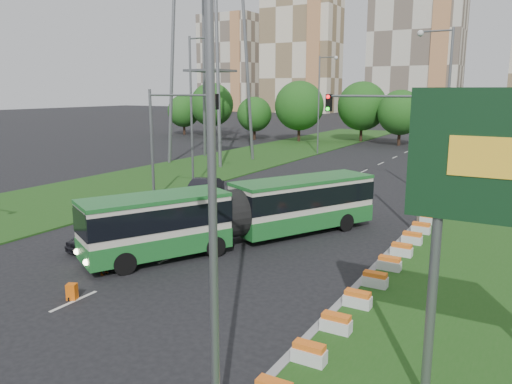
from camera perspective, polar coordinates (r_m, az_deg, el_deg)
The scene contains 16 objects.
ground at distance 23.06m, azimuth -3.56°, elevation -8.59°, with size 360.00×360.00×0.00m, color black.
median_kerb at distance 27.86m, azimuth 16.32°, elevation -5.27°, with size 0.30×60.00×0.18m, color gray.
left_verge at distance 53.03m, azimuth -5.11°, elevation 2.98°, with size 12.00×110.00×0.10m, color #1E4B15.
lane_markings at distance 41.66m, azimuth 8.08°, elevation 0.48°, with size 0.20×100.00×0.01m, color beige, non-canonical shape.
flower_planters at distance 21.97m, azimuth 14.26°, elevation -8.73°, with size 1.10×20.30×0.60m, color silver, non-canonical shape.
traffic_mast_median at distance 29.09m, azimuth 15.39°, elevation 6.06°, with size 5.76×0.32×8.00m.
traffic_mast_left at distance 35.17m, azimuth -9.89°, elevation 7.19°, with size 5.76×0.32×8.00m.
street_lamps at distance 31.85m, azimuth 1.66°, elevation 8.08°, with size 36.00×60.00×12.00m, color slate, non-canonical shape.
apartment_tower_west at distance 185.54m, azimuth 5.21°, elevation 16.51°, with size 26.00×15.00×48.00m, color beige.
apartment_tower_cwest at distance 173.03m, azimuth 17.93°, elevation 17.04°, with size 28.00×15.00×52.00m, color beige.
midrise_west at distance 199.45m, azimuth -2.95°, elevation 14.46°, with size 22.00×14.00×36.00m, color beige.
articulated_bus at distance 26.30m, azimuth -2.12°, elevation -2.26°, with size 2.56×16.39×2.70m.
car_left_near at distance 26.85m, azimuth -17.30°, elevation -4.74°, with size 1.50×3.74×1.27m, color black.
car_left_far at distance 36.45m, azimuth -6.08°, elevation 0.22°, with size 1.69×4.84×1.60m, color black.
pedestrian at distance 22.92m, azimuth -17.06°, elevation -6.98°, with size 0.62×0.41×1.70m, color gray.
shopping_trolley at distance 20.84m, azimuth -20.29°, elevation -10.65°, with size 0.37×0.39×0.63m.
Camera 1 is at (11.90, -18.08, 7.94)m, focal length 35.00 mm.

